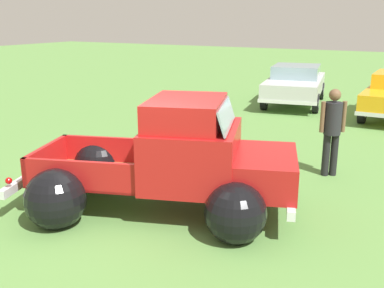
# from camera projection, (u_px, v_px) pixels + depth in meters

# --- Properties ---
(ground_plane) EXTENTS (80.00, 80.00, 0.00)m
(ground_plane) POSITION_uv_depth(u_px,v_px,m) (155.00, 208.00, 7.83)
(ground_plane) COLOR #609347
(vintage_pickup_truck) EXTENTS (4.99, 3.82, 1.96)m
(vintage_pickup_truck) POSITION_uv_depth(u_px,v_px,m) (177.00, 168.00, 7.56)
(vintage_pickup_truck) COLOR black
(vintage_pickup_truck) RESTS_ON ground
(show_car_0) EXTENTS (2.71, 4.73, 1.43)m
(show_car_0) POSITION_uv_depth(u_px,v_px,m) (295.00, 83.00, 16.95)
(show_car_0) COLOR black
(show_car_0) RESTS_ON ground
(spectator_0) EXTENTS (0.49, 0.47, 1.80)m
(spectator_0) POSITION_uv_depth(u_px,v_px,m) (332.00, 127.00, 9.18)
(spectator_0) COLOR black
(spectator_0) RESTS_ON ground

